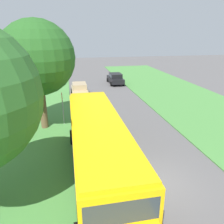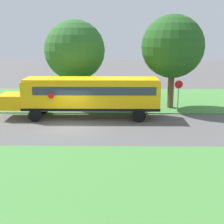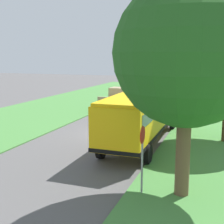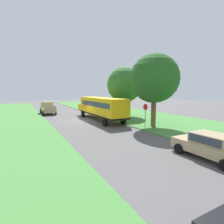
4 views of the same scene
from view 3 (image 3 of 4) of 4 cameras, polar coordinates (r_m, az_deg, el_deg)
The scene contains 6 objects.
ground_plane at distance 21.68m, azimuth -0.75°, elevation -4.01°, with size 120.00×120.00×0.00m, color #565454.
grass_far_side at distance 26.15m, azimuth -19.56°, elevation -2.05°, with size 10.00×80.00×0.07m, color #47843D.
school_bus at distance 19.49m, azimuth 5.74°, elevation 0.09°, with size 2.85×12.42×3.16m.
pickup_truck at distance 31.67m, azimuth 1.07°, elevation 2.53°, with size 2.28×5.40×2.10m.
oak_tree_roadside_mid at distance 11.57m, azimuth 13.74°, elevation 10.74°, with size 5.39×5.39×8.16m.
stop_sign at distance 12.06m, azimuth 5.55°, elevation -7.25°, with size 0.08×0.68×2.74m.
Camera 3 is at (-7.39, 19.66, 5.37)m, focal length 50.00 mm.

